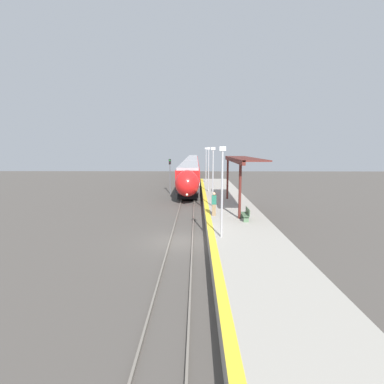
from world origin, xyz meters
TOP-DOWN VIEW (x-y plane):
  - ground_plane at (0.00, 0.00)m, footprint 120.00×120.00m
  - rail_left at (-0.72, 0.00)m, footprint 0.08×90.00m
  - rail_right at (0.72, 0.00)m, footprint 0.08×90.00m
  - train at (0.00, 44.48)m, footprint 2.77×66.17m
  - platform_right at (3.96, 0.00)m, footprint 4.55×64.00m
  - platform_bench at (4.56, 2.36)m, footprint 0.44×1.65m
  - person_waiting at (2.33, 3.82)m, footprint 0.36×0.24m
  - railway_signal at (-2.50, 20.55)m, footprint 0.28×0.28m
  - lamppost_near at (2.44, -1.80)m, footprint 0.36×0.20m
  - lamppost_mid at (2.44, 7.65)m, footprint 0.36×0.20m
  - lamppost_far at (2.44, 17.10)m, footprint 0.36×0.20m
  - lamppost_farthest at (2.44, 26.55)m, footprint 0.36×0.20m
  - station_canopy at (4.73, 7.25)m, footprint 2.02×11.72m

SIDE VIEW (x-z plane):
  - ground_plane at x=0.00m, z-range 0.00..0.00m
  - rail_left at x=-0.72m, z-range 0.00..0.15m
  - rail_right at x=0.72m, z-range 0.00..0.15m
  - platform_right at x=3.96m, z-range 0.00..0.87m
  - platform_bench at x=4.56m, z-range 0.89..1.78m
  - person_waiting at x=2.33m, z-range 0.91..2.73m
  - train at x=0.00m, z-range 0.28..4.14m
  - railway_signal at x=-2.50m, z-range 0.50..5.11m
  - lamppost_near at x=2.44m, z-range 1.25..6.49m
  - lamppost_mid at x=2.44m, z-range 1.25..6.49m
  - lamppost_far at x=2.44m, z-range 1.25..6.49m
  - lamppost_farthest at x=2.44m, z-range 1.25..6.49m
  - station_canopy at x=4.73m, z-range 2.74..7.08m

